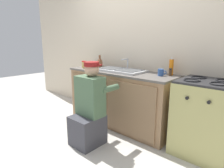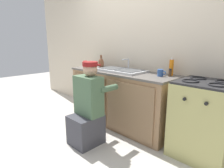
{
  "view_description": "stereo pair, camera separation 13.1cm",
  "coord_description": "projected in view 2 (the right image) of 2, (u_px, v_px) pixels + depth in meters",
  "views": [
    {
      "loc": [
        1.88,
        -2.0,
        1.36
      ],
      "look_at": [
        0.0,
        0.1,
        0.72
      ],
      "focal_mm": 30.0,
      "sensor_mm": 36.0,
      "label": 1
    },
    {
      "loc": [
        1.98,
        -1.91,
        1.36
      ],
      "look_at": [
        0.0,
        0.1,
        0.72
      ],
      "focal_mm": 30.0,
      "sensor_mm": 36.0,
      "label": 2
    }
  ],
  "objects": [
    {
      "name": "ground_plane",
      "position": [
        108.0,
        129.0,
        2.98
      ],
      "size": [
        12.0,
        12.0,
        0.0
      ],
      "primitive_type": "plane",
      "color": "beige"
    },
    {
      "name": "soap_bottle_orange",
      "position": [
        171.0,
        67.0,
        2.58
      ],
      "size": [
        0.06,
        0.06,
        0.25
      ],
      "color": "orange",
      "rests_on": "countertop"
    },
    {
      "name": "spice_bottle_pepper",
      "position": [
        170.0,
        73.0,
        2.53
      ],
      "size": [
        0.04,
        0.04,
        0.1
      ],
      "color": "#513823",
      "rests_on": "countertop"
    },
    {
      "name": "vase_decorative",
      "position": [
        101.0,
        63.0,
        3.33
      ],
      "size": [
        0.1,
        0.1,
        0.23
      ],
      "color": "brown",
      "rests_on": "countertop"
    },
    {
      "name": "counter_cabinet",
      "position": [
        120.0,
        99.0,
        3.09
      ],
      "size": [
        1.81,
        0.62,
        0.86
      ],
      "color": "#997551",
      "rests_on": "ground_plane"
    },
    {
      "name": "cell_phone",
      "position": [
        89.0,
        67.0,
        3.5
      ],
      "size": [
        0.07,
        0.14,
        0.01
      ],
      "color": "black",
      "rests_on": "countertop"
    },
    {
      "name": "countertop",
      "position": [
        121.0,
        72.0,
        2.99
      ],
      "size": [
        1.85,
        0.62,
        0.03
      ],
      "primitive_type": "cube",
      "color": "#5B5651",
      "rests_on": "counter_cabinet"
    },
    {
      "name": "sink_double_basin",
      "position": [
        121.0,
        70.0,
        2.99
      ],
      "size": [
        0.8,
        0.44,
        0.19
      ],
      "color": "silver",
      "rests_on": "countertop"
    },
    {
      "name": "coffee_mug",
      "position": [
        160.0,
        73.0,
        2.54
      ],
      "size": [
        0.13,
        0.08,
        0.09
      ],
      "color": "#335699",
      "rests_on": "countertop"
    },
    {
      "name": "back_wall",
      "position": [
        135.0,
        48.0,
        3.16
      ],
      "size": [
        6.0,
        0.1,
        2.5
      ],
      "primitive_type": "cube",
      "color": "beige",
      "rests_on": "ground_plane"
    },
    {
      "name": "plumber_person",
      "position": [
        88.0,
        110.0,
        2.49
      ],
      "size": [
        0.42,
        0.61,
        1.1
      ],
      "color": "#3F3F47",
      "rests_on": "ground_plane"
    },
    {
      "name": "condiment_jar",
      "position": [
        85.0,
        64.0,
        3.35
      ],
      "size": [
        0.07,
        0.07,
        0.13
      ],
      "color": "#DBB760",
      "rests_on": "countertop"
    },
    {
      "name": "stove_range",
      "position": [
        203.0,
        120.0,
        2.2
      ],
      "size": [
        0.63,
        0.62,
        0.93
      ],
      "color": "tan",
      "rests_on": "ground_plane"
    }
  ]
}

